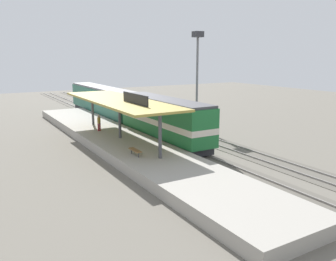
% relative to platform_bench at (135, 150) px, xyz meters
% --- Properties ---
extents(ground_plane, '(120.00, 120.00, 0.00)m').
position_rel_platform_bench_xyz_m(ground_plane, '(8.00, 6.34, -1.34)').
color(ground_plane, '#666056').
extents(track_near, '(3.20, 110.00, 0.16)m').
position_rel_platform_bench_xyz_m(track_near, '(6.00, 6.34, -1.31)').
color(track_near, '#565249').
rests_on(track_near, ground).
extents(track_far, '(3.20, 110.00, 0.16)m').
position_rel_platform_bench_xyz_m(track_far, '(10.60, 6.34, -1.31)').
color(track_far, '#565249').
rests_on(track_far, ground).
extents(platform, '(6.00, 44.00, 0.90)m').
position_rel_platform_bench_xyz_m(platform, '(1.40, 6.34, -0.89)').
color(platform, '#9E998E').
rests_on(platform, ground).
extents(station_canopy, '(5.20, 18.00, 4.70)m').
position_rel_platform_bench_xyz_m(station_canopy, '(1.40, 6.25, 3.19)').
color(station_canopy, '#47474C').
rests_on(station_canopy, platform).
extents(platform_bench, '(0.44, 1.70, 0.50)m').
position_rel_platform_bench_xyz_m(platform_bench, '(0.00, 0.00, 0.00)').
color(platform_bench, '#333338').
rests_on(platform_bench, platform).
extents(locomotive, '(2.93, 14.43, 4.44)m').
position_rel_platform_bench_xyz_m(locomotive, '(6.00, 5.75, 1.07)').
color(locomotive, '#28282D').
rests_on(locomotive, track_near).
extents(passenger_carriage_single, '(2.90, 20.00, 4.24)m').
position_rel_platform_bench_xyz_m(passenger_carriage_single, '(6.00, 23.75, 0.97)').
color(passenger_carriage_single, '#28282D').
rests_on(passenger_carriage_single, track_near).
extents(light_mast, '(1.10, 1.10, 11.70)m').
position_rel_platform_bench_xyz_m(light_mast, '(13.80, 10.95, 7.05)').
color(light_mast, slate).
rests_on(light_mast, ground).
extents(person_waiting, '(0.34, 0.34, 1.71)m').
position_rel_platform_bench_xyz_m(person_waiting, '(0.77, 10.56, 0.51)').
color(person_waiting, maroon).
rests_on(person_waiting, platform).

